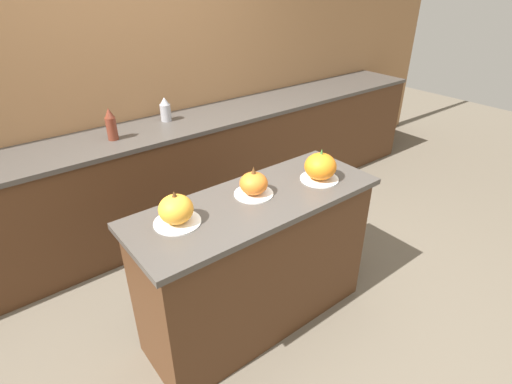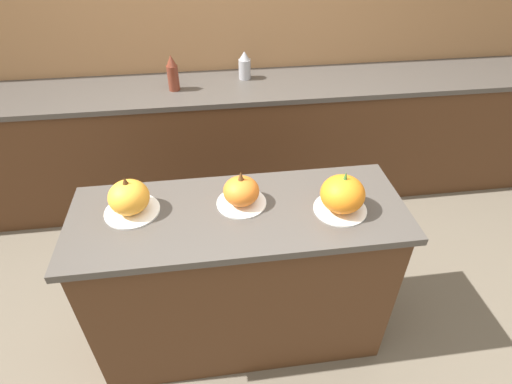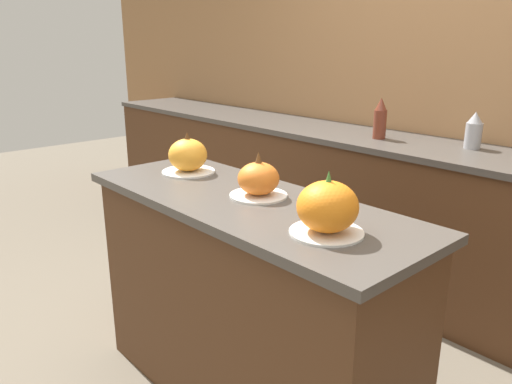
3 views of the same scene
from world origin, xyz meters
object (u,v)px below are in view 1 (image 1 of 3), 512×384
bottle_tall (111,125)px  bottle_short (165,110)px  pumpkin_cake_center (254,184)px  pumpkin_cake_right (320,167)px  pumpkin_cake_left (176,210)px

bottle_tall → bottle_short: size_ratio=1.22×
pumpkin_cake_center → bottle_short: 1.42m
pumpkin_cake_center → pumpkin_cake_right: size_ratio=0.96×
pumpkin_cake_right → bottle_tall: bearing=118.8°
pumpkin_cake_center → bottle_tall: (-0.33, 1.27, 0.07)m
pumpkin_cake_left → pumpkin_cake_right: 0.91m
pumpkin_cake_center → bottle_short: (0.17, 1.40, 0.05)m
pumpkin_cake_left → bottle_tall: (0.15, 1.26, 0.06)m
pumpkin_cake_right → bottle_tall: (-0.75, 1.37, 0.05)m
pumpkin_cake_center → bottle_short: bearing=83.0°
pumpkin_cake_center → pumpkin_cake_right: 0.44m
pumpkin_cake_right → bottle_short: bottle_short is taller
pumpkin_cake_left → bottle_short: (0.65, 1.40, 0.04)m
bottle_short → pumpkin_cake_center: bearing=-97.0°
bottle_tall → bottle_short: (0.50, 0.14, -0.02)m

